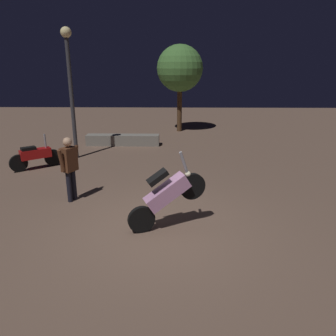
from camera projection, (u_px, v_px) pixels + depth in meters
ground_plane at (158, 229)px, 6.80m from camera, size 40.00×40.00×0.00m
motorcycle_pink_foreground at (167, 195)px, 6.62m from camera, size 1.59×0.66×1.63m
motorcycle_red_parked_left at (36, 156)px, 10.60m from camera, size 1.37×1.10×1.11m
person_rider_beside at (69, 164)px, 7.94m from camera, size 0.39×0.62×1.62m
streetlamp_near at (70, 77)px, 11.13m from camera, size 0.36×0.36×4.46m
tree_left_bg at (180, 69)px, 15.85m from camera, size 2.25×2.25×4.22m
planter_wall_low at (123, 140)px, 13.78m from camera, size 3.06×0.50×0.45m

